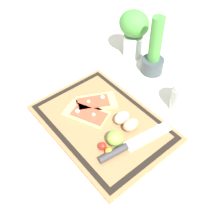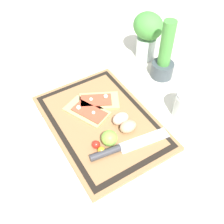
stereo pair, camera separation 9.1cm
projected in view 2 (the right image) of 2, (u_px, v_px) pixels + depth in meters
name	position (u px, v px, depth m)	size (l,w,h in m)	color
ground_plane	(102.00, 123.00, 0.92)	(6.00, 6.00, 0.00)	silver
cutting_board	(102.00, 122.00, 0.91)	(0.48, 0.33, 0.02)	#997047
pizza_slice_near	(87.00, 111.00, 0.93)	(0.18, 0.14, 0.02)	tan
pizza_slice_far	(98.00, 101.00, 0.96)	(0.14, 0.17, 0.02)	tan
knife	(117.00, 149.00, 0.81)	(0.07, 0.27, 0.02)	silver
egg_brown	(128.00, 126.00, 0.86)	(0.04, 0.06, 0.04)	tan
egg_pink	(121.00, 119.00, 0.88)	(0.04, 0.06, 0.04)	beige
lime	(109.00, 138.00, 0.82)	(0.05, 0.05, 0.05)	#7FB742
cherry_tomato_red	(96.00, 145.00, 0.82)	(0.03, 0.03, 0.03)	red
cherry_tomato_yellow	(101.00, 150.00, 0.81)	(0.02, 0.02, 0.02)	gold
herb_pot	(164.00, 59.00, 1.03)	(0.09, 0.09, 0.25)	#3D474C
sauce_jar	(186.00, 106.00, 0.91)	(0.09, 0.09, 0.10)	silver
herb_glass	(148.00, 32.00, 1.09)	(0.14, 0.12, 0.21)	silver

